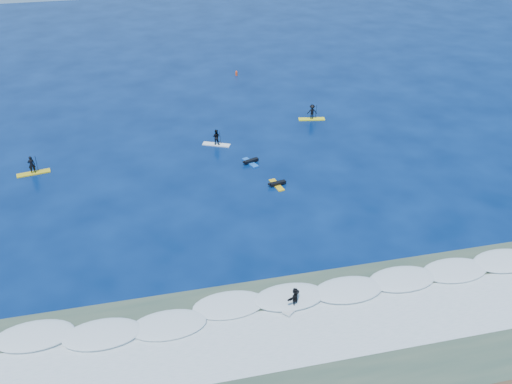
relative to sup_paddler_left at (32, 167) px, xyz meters
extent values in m
plane|color=#03153F|center=(17.06, -11.48, -0.64)|extent=(160.00, 160.00, 0.00)
cube|color=#374B3C|center=(17.06, -25.48, -0.63)|extent=(90.00, 13.00, 0.01)
cube|color=white|center=(17.06, -21.48, -0.64)|extent=(40.00, 6.00, 0.30)
cube|color=silver|center=(17.06, -24.48, -0.64)|extent=(34.00, 5.00, 0.02)
cube|color=gold|center=(0.00, 0.00, -0.59)|extent=(2.99, 1.20, 0.10)
imported|color=black|center=(0.00, 0.00, 0.30)|extent=(0.67, 0.50, 1.68)
cylinder|color=black|center=(0.43, 0.07, 0.24)|extent=(0.15, 0.67, 1.95)
cube|color=black|center=(0.43, 0.07, -0.69)|extent=(0.12, 0.03, 0.29)
cube|color=white|center=(17.14, 1.93, -0.59)|extent=(2.78, 1.77, 0.09)
imported|color=black|center=(17.14, 1.93, 0.24)|extent=(0.95, 0.86, 1.58)
cylinder|color=black|center=(17.51, 1.76, 0.18)|extent=(0.30, 0.59, 1.84)
cube|color=black|center=(17.51, 1.76, -0.68)|extent=(0.11, 0.03, 0.27)
cube|color=#FFF41B|center=(28.23, 5.64, -0.59)|extent=(2.92, 1.18, 0.09)
imported|color=black|center=(28.23, 5.64, 0.27)|extent=(1.14, 0.78, 1.63)
cylinder|color=black|center=(28.65, 5.57, 0.21)|extent=(0.15, 0.65, 1.90)
cube|color=black|center=(28.65, 5.57, -0.69)|extent=(0.11, 0.03, 0.28)
cube|color=yellow|center=(20.96, -7.01, -0.59)|extent=(0.95, 2.20, 0.10)
cube|color=black|center=(21.06, -7.00, -0.42)|extent=(1.51, 0.65, 0.24)
sphere|color=black|center=(20.25, -7.15, -0.31)|extent=(0.24, 0.24, 0.24)
cube|color=blue|center=(19.60, -2.48, -0.59)|extent=(1.24, 2.16, 0.10)
cube|color=black|center=(19.70, -2.45, -0.42)|extent=(1.49, 0.85, 0.24)
sphere|color=black|center=(18.93, -2.73, -0.32)|extent=(0.24, 0.24, 0.24)
cube|color=silver|center=(18.15, -22.16, -0.44)|extent=(1.92, 1.73, 0.11)
imported|color=black|center=(18.15, -22.16, 0.30)|extent=(1.23, 1.12, 1.37)
cylinder|color=#FD4816|center=(22.98, 20.94, -0.40)|extent=(0.30, 0.30, 0.48)
cone|color=#FD4816|center=(22.98, 20.94, -0.04)|extent=(0.22, 0.22, 0.24)
camera|label=1|loc=(9.56, -48.31, 24.99)|focal=40.00mm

